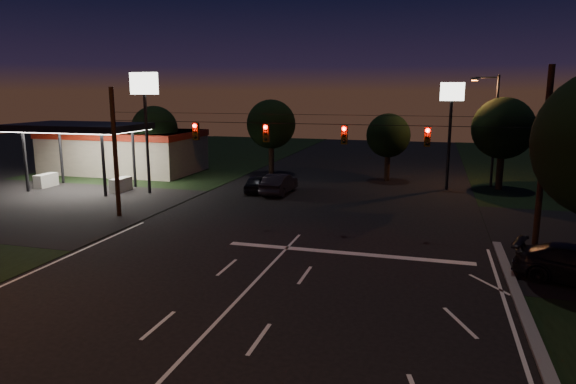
% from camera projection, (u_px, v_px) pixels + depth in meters
% --- Properties ---
extents(ground, '(140.00, 140.00, 0.00)m').
position_uv_depth(ground, '(178.00, 362.00, 14.93)').
color(ground, black).
rests_on(ground, ground).
extents(cross_street_left, '(20.00, 16.00, 0.02)m').
position_uv_depth(cross_street_left, '(27.00, 205.00, 35.39)').
color(cross_street_left, black).
rests_on(cross_street_left, ground).
extents(stop_bar, '(12.00, 0.50, 0.01)m').
position_uv_depth(stop_bar, '(346.00, 253.00, 24.97)').
color(stop_bar, silver).
rests_on(stop_bar, ground).
extents(utility_pole_right, '(0.30, 0.30, 9.00)m').
position_uv_depth(utility_pole_right, '(534.00, 247.00, 25.86)').
color(utility_pole_right, black).
rests_on(utility_pole_right, ground).
extents(utility_pole_left, '(0.28, 0.28, 8.00)m').
position_uv_depth(utility_pole_left, '(119.00, 216.00, 32.30)').
color(utility_pole_left, black).
rests_on(utility_pole_left, ground).
extents(signal_span, '(24.00, 0.40, 1.56)m').
position_uv_depth(signal_span, '(304.00, 133.00, 27.98)').
color(signal_span, black).
rests_on(signal_span, ground).
extents(gas_station, '(14.20, 16.10, 5.25)m').
position_uv_depth(gas_station, '(122.00, 148.00, 49.00)').
color(gas_station, gray).
rests_on(gas_station, ground).
extents(pole_sign_left_near, '(2.20, 0.30, 9.10)m').
position_uv_depth(pole_sign_left_near, '(145.00, 102.00, 38.09)').
color(pole_sign_left_near, black).
rests_on(pole_sign_left_near, ground).
extents(pole_sign_right, '(1.80, 0.30, 8.40)m').
position_uv_depth(pole_sign_right, '(451.00, 111.00, 39.88)').
color(pole_sign_right, black).
rests_on(pole_sign_right, ground).
extents(street_light_right_far, '(2.20, 0.35, 9.00)m').
position_uv_depth(street_light_right_far, '(492.00, 123.00, 41.09)').
color(street_light_right_far, black).
rests_on(street_light_right_far, ground).
extents(tree_far_a, '(4.20, 4.20, 6.42)m').
position_uv_depth(tree_far_a, '(155.00, 129.00, 47.34)').
color(tree_far_a, black).
rests_on(tree_far_a, ground).
extents(tree_far_b, '(4.60, 4.60, 6.98)m').
position_uv_depth(tree_far_b, '(272.00, 125.00, 48.38)').
color(tree_far_b, black).
rests_on(tree_far_b, ground).
extents(tree_far_c, '(3.80, 3.80, 5.86)m').
position_uv_depth(tree_far_c, '(389.00, 136.00, 44.60)').
color(tree_far_c, black).
rests_on(tree_far_c, ground).
extents(tree_far_d, '(4.80, 4.80, 7.30)m').
position_uv_depth(tree_far_d, '(503.00, 129.00, 40.14)').
color(tree_far_d, black).
rests_on(tree_far_d, ground).
extents(car_oncoming_a, '(2.14, 4.01, 1.30)m').
position_uv_depth(car_oncoming_a, '(256.00, 184.00, 39.96)').
color(car_oncoming_a, black).
rests_on(car_oncoming_a, ground).
extents(car_oncoming_b, '(1.78, 4.74, 1.54)m').
position_uv_depth(car_oncoming_b, '(279.00, 184.00, 39.21)').
color(car_oncoming_b, black).
rests_on(car_oncoming_b, ground).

